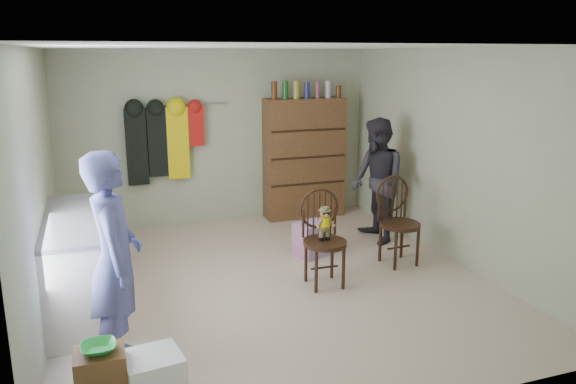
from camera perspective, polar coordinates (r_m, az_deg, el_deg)
name	(u,v)px	position (r m, az deg, el deg)	size (l,w,h in m)	color
ground_plane	(273,282)	(6.25, -1.57, -9.09)	(5.00, 5.00, 0.00)	beige
room_walls	(257,133)	(6.32, -3.16, 6.03)	(5.00, 5.00, 5.00)	#B9BFA0
counter	(81,263)	(5.83, -20.30, -6.76)	(0.64, 1.86, 0.94)	silver
stool	(102,383)	(4.26, -18.40, -17.97)	(0.34, 0.29, 0.48)	brown
bowl	(98,348)	(4.13, -18.70, -14.77)	(0.24, 0.24, 0.06)	green
plastic_tub	(153,379)	(4.32, -13.52, -18.00)	(0.40, 0.38, 0.38)	white
chair_front	(323,232)	(6.02, 3.59, -4.11)	(0.47, 0.47, 1.04)	#341E12
chair_far	(397,217)	(6.75, 11.03, -2.53)	(0.50, 0.50, 1.05)	#341E12
striped_bag	(312,239)	(6.96, 2.46, -4.81)	(0.40, 0.31, 0.42)	pink
person_left	(115,261)	(4.60, -17.19, -6.68)	(0.64, 0.42, 1.75)	#55589D
person_right	(377,181)	(7.43, 9.04, 1.12)	(0.80, 0.62, 1.64)	#2D2B33
dresser	(304,157)	(8.48, 1.63, 3.53)	(1.20, 0.39, 2.06)	brown
coat_rack	(162,142)	(8.00, -12.63, 5.01)	(1.42, 0.12, 1.09)	#99999E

